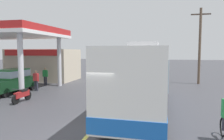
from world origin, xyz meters
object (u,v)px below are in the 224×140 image
(coach_bus_main, at_px, (142,77))
(minibus_opposing_lane, at_px, (132,62))
(car_at_pump, at_px, (12,80))
(pedestrian_by_shop, at_px, (36,79))
(motorcycle_parked_forecourt, at_px, (22,95))
(pedestrian_near_pump, at_px, (45,75))

(coach_bus_main, distance_m, minibus_opposing_lane, 21.74)
(minibus_opposing_lane, bearing_deg, car_at_pump, -108.70)
(car_at_pump, relative_size, minibus_opposing_lane, 0.69)
(minibus_opposing_lane, relative_size, pedestrian_by_shop, 3.69)
(coach_bus_main, xyz_separation_m, pedestrian_by_shop, (-8.79, 3.22, -0.79))
(motorcycle_parked_forecourt, xyz_separation_m, pedestrian_by_shop, (-1.35, 3.58, 0.49))
(coach_bus_main, distance_m, pedestrian_near_pump, 11.48)
(coach_bus_main, distance_m, motorcycle_parked_forecourt, 7.56)
(coach_bus_main, height_order, pedestrian_near_pump, coach_bus_main)
(car_at_pump, height_order, motorcycle_parked_forecourt, car_at_pump)
(motorcycle_parked_forecourt, relative_size, pedestrian_near_pump, 1.08)
(minibus_opposing_lane, distance_m, motorcycle_parked_forecourt, 22.16)
(pedestrian_near_pump, height_order, pedestrian_by_shop, same)
(coach_bus_main, distance_m, car_at_pump, 10.39)
(coach_bus_main, distance_m, pedestrian_by_shop, 9.39)
(coach_bus_main, bearing_deg, minibus_opposing_lane, 99.56)
(minibus_opposing_lane, xyz_separation_m, motorcycle_parked_forecourt, (-3.83, -21.80, -1.03))
(coach_bus_main, relative_size, car_at_pump, 2.63)
(car_at_pump, xyz_separation_m, pedestrian_by_shop, (1.36, 1.11, -0.08))
(car_at_pump, distance_m, minibus_opposing_lane, 20.40)
(coach_bus_main, height_order, car_at_pump, coach_bus_main)
(pedestrian_near_pump, bearing_deg, minibus_opposing_lane, 68.35)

